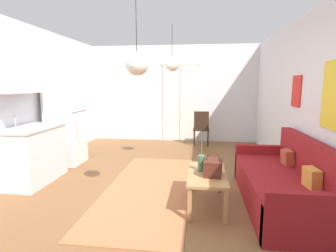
{
  "coord_description": "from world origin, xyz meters",
  "views": [
    {
      "loc": [
        0.76,
        -3.49,
        1.61
      ],
      "look_at": [
        0.22,
        0.95,
        0.89
      ],
      "focal_mm": 27.91,
      "sensor_mm": 36.0,
      "label": 1
    }
  ],
  "objects_px": {
    "handbag": "(213,168)",
    "accent_chair": "(201,127)",
    "coffee_table": "(207,177)",
    "pendant_lamp_near": "(137,64)",
    "couch": "(286,185)",
    "bamboo_vase": "(201,163)",
    "pendant_lamp_far": "(172,64)",
    "refrigerator": "(65,120)"
  },
  "relations": [
    {
      "from": "refrigerator",
      "to": "accent_chair",
      "type": "distance_m",
      "value": 3.35
    },
    {
      "from": "coffee_table",
      "to": "refrigerator",
      "type": "relative_size",
      "value": 0.56
    },
    {
      "from": "refrigerator",
      "to": "accent_chair",
      "type": "xyz_separation_m",
      "value": [
        2.73,
        1.89,
        -0.38
      ]
    },
    {
      "from": "refrigerator",
      "to": "pendant_lamp_far",
      "type": "relative_size",
      "value": 2.12
    },
    {
      "from": "handbag",
      "to": "pendant_lamp_far",
      "type": "xyz_separation_m",
      "value": [
        -0.7,
        1.65,
        1.42
      ]
    },
    {
      "from": "coffee_table",
      "to": "handbag",
      "type": "distance_m",
      "value": 0.2
    },
    {
      "from": "couch",
      "to": "accent_chair",
      "type": "distance_m",
      "value": 3.52
    },
    {
      "from": "handbag",
      "to": "accent_chair",
      "type": "xyz_separation_m",
      "value": [
        -0.13,
        3.55,
        -0.05
      ]
    },
    {
      "from": "couch",
      "to": "coffee_table",
      "type": "height_order",
      "value": "couch"
    },
    {
      "from": "handbag",
      "to": "pendant_lamp_far",
      "type": "relative_size",
      "value": 0.37
    },
    {
      "from": "refrigerator",
      "to": "pendant_lamp_near",
      "type": "relative_size",
      "value": 1.82
    },
    {
      "from": "couch",
      "to": "pendant_lamp_near",
      "type": "height_order",
      "value": "pendant_lamp_near"
    },
    {
      "from": "pendant_lamp_far",
      "to": "pendant_lamp_near",
      "type": "bearing_deg",
      "value": -96.79
    },
    {
      "from": "coffee_table",
      "to": "accent_chair",
      "type": "distance_m",
      "value": 3.46
    },
    {
      "from": "couch",
      "to": "pendant_lamp_near",
      "type": "xyz_separation_m",
      "value": [
        -1.9,
        -0.4,
        1.56
      ]
    },
    {
      "from": "bamboo_vase",
      "to": "refrigerator",
      "type": "distance_m",
      "value": 3.12
    },
    {
      "from": "accent_chair",
      "to": "pendant_lamp_far",
      "type": "xyz_separation_m",
      "value": [
        -0.57,
        -1.9,
        1.48
      ]
    },
    {
      "from": "couch",
      "to": "coffee_table",
      "type": "xyz_separation_m",
      "value": [
        -1.05,
        -0.12,
        0.11
      ]
    },
    {
      "from": "pendant_lamp_far",
      "to": "bamboo_vase",
      "type": "bearing_deg",
      "value": -69.39
    },
    {
      "from": "refrigerator",
      "to": "handbag",
      "type": "bearing_deg",
      "value": -30.07
    },
    {
      "from": "coffee_table",
      "to": "pendant_lamp_near",
      "type": "xyz_separation_m",
      "value": [
        -0.85,
        -0.27,
        1.46
      ]
    },
    {
      "from": "handbag",
      "to": "pendant_lamp_far",
      "type": "bearing_deg",
      "value": 113.18
    },
    {
      "from": "bamboo_vase",
      "to": "refrigerator",
      "type": "xyz_separation_m",
      "value": [
        -2.72,
        1.49,
        0.33
      ]
    },
    {
      "from": "coffee_table",
      "to": "handbag",
      "type": "height_order",
      "value": "handbag"
    },
    {
      "from": "couch",
      "to": "bamboo_vase",
      "type": "distance_m",
      "value": 1.16
    },
    {
      "from": "accent_chair",
      "to": "pendant_lamp_far",
      "type": "relative_size",
      "value": 1.1
    },
    {
      "from": "couch",
      "to": "handbag",
      "type": "height_order",
      "value": "couch"
    },
    {
      "from": "coffee_table",
      "to": "pendant_lamp_far",
      "type": "distance_m",
      "value": 2.31
    },
    {
      "from": "accent_chair",
      "to": "pendant_lamp_near",
      "type": "relative_size",
      "value": 0.94
    },
    {
      "from": "handbag",
      "to": "pendant_lamp_near",
      "type": "height_order",
      "value": "pendant_lamp_near"
    },
    {
      "from": "bamboo_vase",
      "to": "handbag",
      "type": "height_order",
      "value": "bamboo_vase"
    },
    {
      "from": "refrigerator",
      "to": "coffee_table",
      "type": "bearing_deg",
      "value": -29.32
    },
    {
      "from": "coffee_table",
      "to": "couch",
      "type": "bearing_deg",
      "value": 6.69
    },
    {
      "from": "bamboo_vase",
      "to": "handbag",
      "type": "distance_m",
      "value": 0.22
    },
    {
      "from": "couch",
      "to": "bamboo_vase",
      "type": "bearing_deg",
      "value": -177.65
    },
    {
      "from": "handbag",
      "to": "accent_chair",
      "type": "height_order",
      "value": "accent_chair"
    },
    {
      "from": "accent_chair",
      "to": "handbag",
      "type": "bearing_deg",
      "value": 92.78
    },
    {
      "from": "handbag",
      "to": "bamboo_vase",
      "type": "bearing_deg",
      "value": 131.81
    },
    {
      "from": "pendant_lamp_far",
      "to": "accent_chair",
      "type": "bearing_deg",
      "value": 73.33
    },
    {
      "from": "bamboo_vase",
      "to": "pendant_lamp_near",
      "type": "relative_size",
      "value": 0.45
    },
    {
      "from": "coffee_table",
      "to": "refrigerator",
      "type": "height_order",
      "value": "refrigerator"
    },
    {
      "from": "handbag",
      "to": "accent_chair",
      "type": "relative_size",
      "value": 0.34
    }
  ]
}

